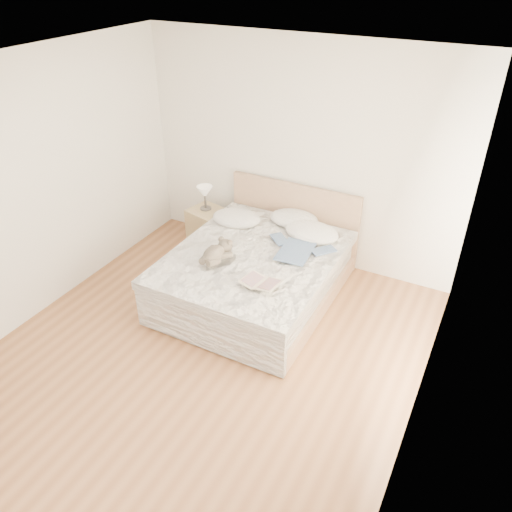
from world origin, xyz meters
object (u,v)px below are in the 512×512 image
(nightstand, at_px, (208,229))
(table_lamp, at_px, (205,193))
(photo_book, at_px, (236,214))
(childrens_book, at_px, (261,283))
(bed, at_px, (257,272))
(teddy_bear, at_px, (214,259))

(nightstand, height_order, table_lamp, table_lamp)
(nightstand, bearing_deg, photo_book, -3.94)
(table_lamp, height_order, childrens_book, table_lamp)
(bed, distance_m, photo_book, 0.92)
(nightstand, xyz_separation_m, table_lamp, (-0.03, 0.02, 0.51))
(bed, bearing_deg, childrens_book, -59.60)
(photo_book, relative_size, teddy_bear, 0.82)
(bed, height_order, table_lamp, bed)
(nightstand, distance_m, teddy_bear, 1.38)
(nightstand, height_order, childrens_book, childrens_book)
(nightstand, relative_size, photo_book, 1.85)
(nightstand, xyz_separation_m, photo_book, (0.44, -0.03, 0.35))
(table_lamp, distance_m, teddy_bear, 1.38)
(photo_book, bearing_deg, bed, -65.21)
(table_lamp, bearing_deg, childrens_book, -40.56)
(teddy_bear, bearing_deg, table_lamp, 131.46)
(nightstand, relative_size, table_lamp, 1.76)
(table_lamp, distance_m, childrens_book, 1.89)
(bed, relative_size, photo_book, 7.08)
(photo_book, distance_m, teddy_bear, 1.10)
(teddy_bear, bearing_deg, bed, 62.87)
(photo_book, bearing_deg, teddy_bear, -93.42)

